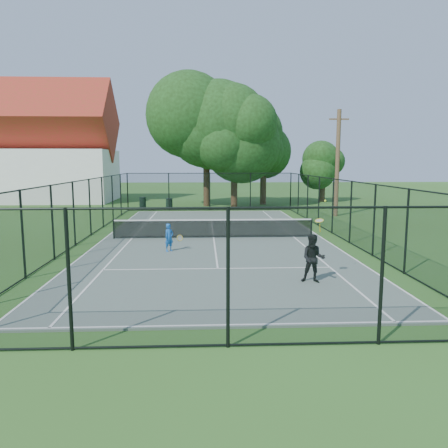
{
  "coord_description": "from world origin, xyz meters",
  "views": [
    {
      "loc": [
        -0.49,
        -21.77,
        3.91
      ],
      "look_at": [
        0.38,
        -3.0,
        1.2
      ],
      "focal_mm": 35.0,
      "sensor_mm": 36.0,
      "label": 1
    }
  ],
  "objects_px": {
    "trash_bin_right": "(169,204)",
    "player_blue": "(169,237)",
    "tennis_net": "(214,228)",
    "trash_bin_left": "(143,203)",
    "player_black": "(313,258)",
    "utility_pole": "(337,163)"
  },
  "relations": [
    {
      "from": "trash_bin_left",
      "to": "player_blue",
      "type": "distance_m",
      "value": 17.6
    },
    {
      "from": "trash_bin_right",
      "to": "utility_pole",
      "type": "relative_size",
      "value": 0.12
    },
    {
      "from": "tennis_net",
      "to": "utility_pole",
      "type": "relative_size",
      "value": 1.34
    },
    {
      "from": "tennis_net",
      "to": "trash_bin_right",
      "type": "xyz_separation_m",
      "value": [
        -3.34,
        14.22,
        -0.13
      ]
    },
    {
      "from": "tennis_net",
      "to": "player_blue",
      "type": "xyz_separation_m",
      "value": [
        -1.98,
        -3.2,
        0.08
      ]
    },
    {
      "from": "tennis_net",
      "to": "trash_bin_left",
      "type": "distance_m",
      "value": 15.07
    },
    {
      "from": "player_black",
      "to": "tennis_net",
      "type": "bearing_deg",
      "value": 109.76
    },
    {
      "from": "trash_bin_left",
      "to": "trash_bin_right",
      "type": "xyz_separation_m",
      "value": [
        2.15,
        0.18,
        -0.06
      ]
    },
    {
      "from": "trash_bin_right",
      "to": "player_blue",
      "type": "distance_m",
      "value": 17.47
    },
    {
      "from": "utility_pole",
      "to": "player_blue",
      "type": "xyz_separation_m",
      "value": [
        -10.98,
        -12.2,
        -3.15
      ]
    },
    {
      "from": "player_blue",
      "to": "trash_bin_left",
      "type": "bearing_deg",
      "value": 101.47
    },
    {
      "from": "trash_bin_left",
      "to": "player_black",
      "type": "relative_size",
      "value": 0.39
    },
    {
      "from": "player_black",
      "to": "trash_bin_left",
      "type": "bearing_deg",
      "value": 110.75
    },
    {
      "from": "tennis_net",
      "to": "trash_bin_right",
      "type": "relative_size",
      "value": 11.41
    },
    {
      "from": "tennis_net",
      "to": "trash_bin_left",
      "type": "height_order",
      "value": "tennis_net"
    },
    {
      "from": "trash_bin_right",
      "to": "player_black",
      "type": "bearing_deg",
      "value": -74.32
    },
    {
      "from": "trash_bin_right",
      "to": "player_blue",
      "type": "bearing_deg",
      "value": -85.56
    },
    {
      "from": "tennis_net",
      "to": "trash_bin_right",
      "type": "distance_m",
      "value": 14.61
    },
    {
      "from": "trash_bin_right",
      "to": "utility_pole",
      "type": "height_order",
      "value": "utility_pole"
    },
    {
      "from": "trash_bin_left",
      "to": "trash_bin_right",
      "type": "distance_m",
      "value": 2.15
    },
    {
      "from": "utility_pole",
      "to": "player_blue",
      "type": "relative_size",
      "value": 6.25
    },
    {
      "from": "tennis_net",
      "to": "player_blue",
      "type": "height_order",
      "value": "player_blue"
    }
  ]
}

